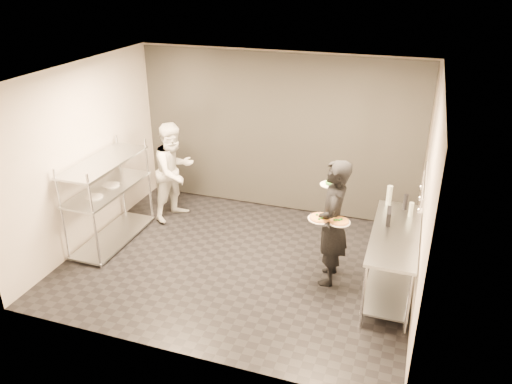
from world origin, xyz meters
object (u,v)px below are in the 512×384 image
(pass_rack, at_px, (109,197))
(salad_plate, at_px, (330,183))
(pizza_plate_far, at_px, (339,221))
(pos_monitor, at_px, (389,216))
(prep_counter, at_px, (393,251))
(bottle_dark, at_px, (406,202))
(bottle_green, at_px, (389,195))
(chef, at_px, (174,171))
(pizza_plate_near, at_px, (321,218))
(bottle_clear, at_px, (411,210))
(waiter, at_px, (332,223))

(pass_rack, relative_size, salad_plate, 6.07)
(pizza_plate_far, xyz_separation_m, pos_monitor, (0.60, 0.39, -0.02))
(prep_counter, relative_size, bottle_dark, 8.03)
(pizza_plate_far, distance_m, bottle_green, 1.11)
(bottle_green, distance_m, bottle_dark, 0.25)
(prep_counter, bearing_deg, bottle_dark, 84.64)
(chef, relative_size, pizza_plate_near, 5.12)
(bottle_dark, bearing_deg, pizza_plate_far, -131.72)
(pass_rack, xyz_separation_m, pizza_plate_near, (3.37, -0.15, 0.27))
(bottle_clear, bearing_deg, salad_plate, -167.58)
(chef, relative_size, pos_monitor, 6.53)
(chef, distance_m, bottle_green, 3.58)
(salad_plate, distance_m, bottle_green, 0.99)
(waiter, relative_size, bottle_dark, 8.03)
(pass_rack, distance_m, pizza_plate_near, 3.38)
(pizza_plate_far, height_order, bottle_dark, bottle_dark)
(pass_rack, distance_m, bottle_green, 4.25)
(prep_counter, height_order, salad_plate, salad_plate)
(pizza_plate_near, bearing_deg, prep_counter, 8.81)
(bottle_clear, bearing_deg, pos_monitor, -134.16)
(bottle_green, bearing_deg, pass_rack, -169.09)
(pass_rack, bearing_deg, pizza_plate_far, -2.55)
(prep_counter, xyz_separation_m, pos_monitor, (-0.12, 0.23, 0.39))
(pizza_plate_far, bearing_deg, waiter, 123.10)
(pizza_plate_far, bearing_deg, salad_plate, 117.55)
(pos_monitor, bearing_deg, pass_rack, 179.56)
(pos_monitor, distance_m, bottle_clear, 0.39)
(pass_rack, xyz_separation_m, bottle_clear, (4.48, 0.51, 0.25))
(pizza_plate_far, relative_size, bottle_green, 1.04)
(pizza_plate_near, relative_size, bottle_green, 1.17)
(chef, distance_m, pizza_plate_near, 3.03)
(bottle_green, bearing_deg, waiter, -129.97)
(salad_plate, xyz_separation_m, bottle_green, (0.77, 0.53, -0.30))
(salad_plate, xyz_separation_m, bottle_clear, (1.09, 0.24, -0.34))
(bottle_clear, bearing_deg, prep_counter, -106.65)
(waiter, relative_size, chef, 1.06)
(pass_rack, bearing_deg, waiter, 0.20)
(pizza_plate_far, bearing_deg, pass_rack, 177.45)
(bottle_clear, bearing_deg, pass_rack, -173.48)
(pizza_plate_far, xyz_separation_m, bottle_dark, (0.78, 0.88, -0.00))
(pizza_plate_far, height_order, pos_monitor, pos_monitor)
(pass_rack, relative_size, pos_monitor, 6.12)
(chef, xyz_separation_m, pizza_plate_near, (2.77, -1.21, 0.18))
(chef, height_order, bottle_clear, chef)
(salad_plate, height_order, bottle_clear, salad_plate)
(prep_counter, distance_m, bottle_clear, 0.66)
(prep_counter, xyz_separation_m, bottle_green, (-0.17, 0.80, 0.44))
(pizza_plate_far, bearing_deg, bottle_dark, 48.28)
(prep_counter, xyz_separation_m, pizza_plate_far, (-0.72, -0.16, 0.41))
(waiter, relative_size, bottle_clear, 8.69)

